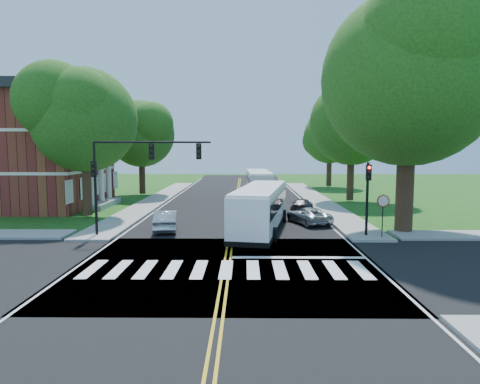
{
  "coord_description": "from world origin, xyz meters",
  "views": [
    {
      "loc": [
        0.81,
        -19.09,
        5.4
      ],
      "look_at": [
        0.51,
        10.01,
        2.4
      ],
      "focal_mm": 32.0,
      "sensor_mm": 36.0,
      "label": 1
    }
  ],
  "objects_px": {
    "bus_follow": "(259,183)",
    "signal_nw": "(133,165)",
    "bus_lead": "(261,208)",
    "suv": "(308,215)",
    "hatchback": "(166,221)",
    "dark_sedan": "(302,205)",
    "signal_ne": "(368,189)"
  },
  "relations": [
    {
      "from": "bus_follow",
      "to": "signal_nw",
      "type": "bearing_deg",
      "value": 67.51
    },
    {
      "from": "hatchback",
      "to": "dark_sedan",
      "type": "height_order",
      "value": "hatchback"
    },
    {
      "from": "signal_ne",
      "to": "suv",
      "type": "relative_size",
      "value": 1.05
    },
    {
      "from": "signal_ne",
      "to": "suv",
      "type": "distance_m",
      "value": 5.99
    },
    {
      "from": "bus_follow",
      "to": "dark_sedan",
      "type": "bearing_deg",
      "value": 104.56
    },
    {
      "from": "hatchback",
      "to": "bus_lead",
      "type": "bearing_deg",
      "value": 173.28
    },
    {
      "from": "dark_sedan",
      "to": "signal_nw",
      "type": "bearing_deg",
      "value": 56.27
    },
    {
      "from": "bus_lead",
      "to": "suv",
      "type": "xyz_separation_m",
      "value": [
        3.51,
        2.68,
        -0.94
      ]
    },
    {
      "from": "bus_follow",
      "to": "dark_sedan",
      "type": "xyz_separation_m",
      "value": [
        3.28,
        -11.32,
        -0.94
      ]
    },
    {
      "from": "bus_lead",
      "to": "bus_follow",
      "type": "distance_m",
      "value": 19.52
    },
    {
      "from": "signal_ne",
      "to": "hatchback",
      "type": "height_order",
      "value": "signal_ne"
    },
    {
      "from": "bus_lead",
      "to": "dark_sedan",
      "type": "height_order",
      "value": "bus_lead"
    },
    {
      "from": "bus_follow",
      "to": "signal_ne",
      "type": "bearing_deg",
      "value": 103.51
    },
    {
      "from": "bus_lead",
      "to": "suv",
      "type": "height_order",
      "value": "bus_lead"
    },
    {
      "from": "signal_ne",
      "to": "dark_sedan",
      "type": "height_order",
      "value": "signal_ne"
    },
    {
      "from": "signal_nw",
      "to": "signal_ne",
      "type": "relative_size",
      "value": 1.62
    },
    {
      "from": "bus_lead",
      "to": "dark_sedan",
      "type": "relative_size",
      "value": 2.93
    },
    {
      "from": "bus_follow",
      "to": "suv",
      "type": "relative_size",
      "value": 2.64
    },
    {
      "from": "signal_ne",
      "to": "bus_lead",
      "type": "xyz_separation_m",
      "value": [
        -6.33,
        2.05,
        -1.42
      ]
    },
    {
      "from": "bus_lead",
      "to": "suv",
      "type": "relative_size",
      "value": 2.72
    },
    {
      "from": "signal_nw",
      "to": "suv",
      "type": "relative_size",
      "value": 1.7
    },
    {
      "from": "bus_lead",
      "to": "dark_sedan",
      "type": "bearing_deg",
      "value": -105.03
    },
    {
      "from": "suv",
      "to": "signal_nw",
      "type": "bearing_deg",
      "value": 3.03
    },
    {
      "from": "bus_follow",
      "to": "suv",
      "type": "bearing_deg",
      "value": 98.51
    },
    {
      "from": "signal_ne",
      "to": "hatchback",
      "type": "distance_m",
      "value": 12.87
    },
    {
      "from": "suv",
      "to": "dark_sedan",
      "type": "height_order",
      "value": "suv"
    },
    {
      "from": "bus_lead",
      "to": "hatchback",
      "type": "height_order",
      "value": "bus_lead"
    },
    {
      "from": "bus_lead",
      "to": "bus_follow",
      "type": "xyz_separation_m",
      "value": [
        0.52,
        19.52,
        -0.02
      ]
    },
    {
      "from": "hatchback",
      "to": "suv",
      "type": "xyz_separation_m",
      "value": [
        9.7,
        2.76,
        -0.08
      ]
    },
    {
      "from": "bus_lead",
      "to": "dark_sedan",
      "type": "xyz_separation_m",
      "value": [
        3.79,
        8.2,
        -0.96
      ]
    },
    {
      "from": "signal_ne",
      "to": "dark_sedan",
      "type": "relative_size",
      "value": 1.12
    },
    {
      "from": "signal_nw",
      "to": "bus_follow",
      "type": "xyz_separation_m",
      "value": [
        8.24,
        21.57,
        -2.86
      ]
    }
  ]
}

